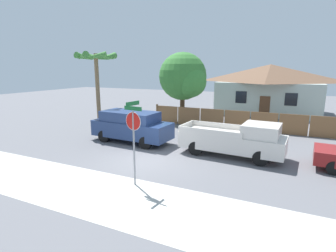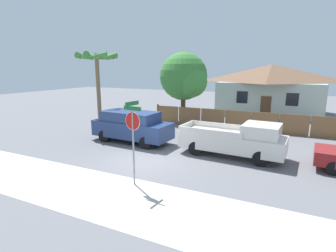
% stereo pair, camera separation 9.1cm
% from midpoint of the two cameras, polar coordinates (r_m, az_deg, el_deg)
% --- Properties ---
extents(ground_plane, '(80.00, 80.00, 0.00)m').
position_cam_midpoint_polar(ground_plane, '(12.95, -5.02, -7.57)').
color(ground_plane, slate).
extents(sidewalk_strip, '(36.00, 3.20, 0.01)m').
position_cam_midpoint_polar(sidewalk_strip, '(10.26, -15.54, -13.51)').
color(sidewalk_strip, beige).
rests_on(sidewalk_strip, ground).
extents(wooden_fence, '(15.21, 0.12, 1.51)m').
position_cam_midpoint_polar(wooden_fence, '(19.76, 17.70, 0.99)').
color(wooden_fence, brown).
rests_on(wooden_fence, ground).
extents(house, '(10.15, 7.48, 4.84)m').
position_cam_midpoint_polar(house, '(28.54, 21.44, 7.70)').
color(house, '#B2C1B7').
rests_on(house, ground).
extents(oak_tree, '(4.13, 3.93, 5.76)m').
position_cam_midpoint_polar(oak_tree, '(21.99, 3.86, 10.47)').
color(oak_tree, brown).
rests_on(oak_tree, ground).
extents(palm_tree, '(2.73, 2.93, 5.53)m').
position_cam_midpoint_polar(palm_tree, '(19.35, -15.07, 12.97)').
color(palm_tree, brown).
rests_on(palm_tree, ground).
extents(red_suv, '(5.03, 2.16, 1.89)m').
position_cam_midpoint_polar(red_suv, '(16.05, -7.74, 0.07)').
color(red_suv, navy).
rests_on(red_suv, ground).
extents(orange_pickup, '(5.32, 2.21, 1.80)m').
position_cam_midpoint_polar(orange_pickup, '(13.75, 14.74, -2.90)').
color(orange_pickup, silver).
rests_on(orange_pickup, ground).
extents(stop_sign, '(0.80, 0.72, 3.24)m').
position_cam_midpoint_polar(stop_sign, '(9.82, -7.39, -0.84)').
color(stop_sign, gray).
rests_on(stop_sign, ground).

